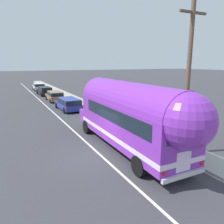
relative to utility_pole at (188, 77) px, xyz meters
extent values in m
plane|color=#38383D|center=(-4.40, 2.11, -4.42)|extent=(300.00, 300.00, 0.00)
cube|color=silver|center=(-4.40, 14.11, -4.42)|extent=(0.14, 80.00, 0.01)
cube|color=silver|center=(-0.69, 14.11, -4.42)|extent=(0.12, 80.00, 0.01)
cube|color=#9E9B93|center=(0.28, 12.11, -4.35)|extent=(1.95, 90.00, 0.15)
cylinder|color=brown|center=(0.00, 0.00, -0.17)|extent=(0.24, 0.24, 8.50)
cube|color=brown|center=(0.00, 0.00, 3.28)|extent=(1.80, 0.12, 0.12)
cube|color=purple|center=(-2.55, 1.94, -2.67)|extent=(2.59, 9.12, 2.30)
cylinder|color=purple|center=(-2.55, 1.94, -1.52)|extent=(2.54, 9.02, 2.45)
sphere|color=purple|center=(-2.60, -2.56, -1.52)|extent=(2.40, 2.40, 2.40)
cube|color=purple|center=(-2.50, 7.13, -3.35)|extent=(2.27, 1.32, 0.95)
cube|color=silver|center=(-2.55, 1.94, -3.32)|extent=(2.63, 9.16, 0.24)
cube|color=black|center=(-2.55, 1.64, -2.07)|extent=(2.61, 7.32, 0.76)
cube|color=black|center=(-2.60, -2.57, -2.02)|extent=(2.00, 0.10, 0.84)
cube|color=silver|center=(-2.60, -2.58, -3.27)|extent=(0.80, 0.07, 0.90)
cube|color=silver|center=(-2.60, -2.67, -3.87)|extent=(2.34, 0.16, 0.20)
sphere|color=red|center=(-3.65, -2.58, -3.57)|extent=(0.20, 0.20, 0.20)
sphere|color=red|center=(-1.55, -2.60, -3.57)|extent=(0.20, 0.20, 0.20)
cube|color=black|center=(-2.50, 6.53, -2.02)|extent=(2.14, 0.12, 0.96)
cube|color=silver|center=(-2.49, 7.82, -3.47)|extent=(0.90, 0.11, 0.56)
cylinder|color=black|center=(-3.68, 6.09, -3.92)|extent=(0.27, 1.00, 1.00)
cylinder|color=black|center=(-1.34, 6.07, -3.92)|extent=(0.27, 1.00, 1.00)
cylinder|color=black|center=(-3.75, -1.00, -3.92)|extent=(0.27, 1.00, 1.00)
cylinder|color=black|center=(-1.41, -1.02, -3.92)|extent=(0.27, 1.00, 1.00)
cube|color=navy|center=(-2.57, 14.95, -3.90)|extent=(2.02, 4.65, 0.60)
cube|color=navy|center=(-2.56, 14.48, -3.33)|extent=(1.78, 3.39, 0.55)
cube|color=black|center=(-2.56, 14.48, -3.36)|extent=(1.85, 3.43, 0.43)
cube|color=red|center=(-3.33, 12.62, -3.72)|extent=(0.20, 0.05, 0.14)
cube|color=red|center=(-1.68, 12.67, -3.72)|extent=(0.20, 0.05, 0.14)
cylinder|color=black|center=(-3.52, 16.52, -4.10)|extent=(0.22, 0.65, 0.64)
cylinder|color=black|center=(-1.72, 16.58, -4.10)|extent=(0.22, 0.65, 0.64)
cylinder|color=black|center=(-3.43, 13.33, -4.10)|extent=(0.22, 0.65, 0.64)
cylinder|color=black|center=(-1.62, 13.39, -4.10)|extent=(0.22, 0.65, 0.64)
cube|color=olive|center=(-2.59, 21.69, -3.90)|extent=(1.81, 4.40, 0.60)
cube|color=olive|center=(-2.59, 21.21, -3.33)|extent=(1.61, 2.95, 0.55)
cube|color=black|center=(-2.59, 21.21, -3.36)|extent=(1.67, 2.99, 0.43)
cube|color=red|center=(-3.38, 19.49, -3.72)|extent=(0.20, 0.04, 0.14)
cube|color=red|center=(-1.83, 19.48, -3.72)|extent=(0.20, 0.04, 0.14)
cylinder|color=black|center=(-3.43, 23.19, -4.10)|extent=(0.20, 0.64, 0.64)
cylinder|color=black|center=(-1.73, 23.18, -4.10)|extent=(0.20, 0.64, 0.64)
cylinder|color=black|center=(-3.45, 20.20, -4.10)|extent=(0.20, 0.64, 0.64)
cylinder|color=black|center=(-1.74, 20.19, -4.10)|extent=(0.20, 0.64, 0.64)
cube|color=black|center=(-2.78, 28.34, -3.90)|extent=(1.92, 4.77, 0.60)
cube|color=black|center=(-2.77, 27.86, -3.33)|extent=(1.67, 3.31, 0.55)
cube|color=black|center=(-2.77, 27.86, -3.36)|extent=(1.73, 3.36, 0.43)
cube|color=red|center=(-3.47, 25.95, -3.72)|extent=(0.20, 0.05, 0.14)
cube|color=red|center=(-1.94, 26.00, -3.72)|extent=(0.20, 0.05, 0.14)
cylinder|color=black|center=(-3.68, 29.97, -4.10)|extent=(0.22, 0.65, 0.64)
cylinder|color=black|center=(-1.99, 30.02, -4.10)|extent=(0.22, 0.65, 0.64)
cylinder|color=black|center=(-3.57, 26.65, -4.10)|extent=(0.22, 0.65, 0.64)
cylinder|color=black|center=(-1.89, 26.71, -4.10)|extent=(0.22, 0.65, 0.64)
cube|color=white|center=(-2.57, 35.79, -3.90)|extent=(1.97, 4.55, 0.60)
cube|color=white|center=(-2.57, 35.32, -3.33)|extent=(1.75, 3.29, 0.55)
cube|color=black|center=(-2.57, 35.32, -3.36)|extent=(1.81, 3.33, 0.43)
cube|color=red|center=(-3.43, 33.54, -3.72)|extent=(0.20, 0.04, 0.14)
cube|color=red|center=(-1.78, 33.51, -3.72)|extent=(0.20, 0.04, 0.14)
cylinder|color=black|center=(-3.44, 37.36, -4.10)|extent=(0.21, 0.64, 0.64)
cylinder|color=black|center=(-1.63, 37.33, -4.10)|extent=(0.21, 0.64, 0.64)
cylinder|color=black|center=(-3.50, 34.25, -4.10)|extent=(0.21, 0.64, 0.64)
cylinder|color=black|center=(-1.69, 34.22, -4.10)|extent=(0.21, 0.64, 0.64)
camera|label=1|loc=(-9.09, -8.69, 0.75)|focal=34.76mm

